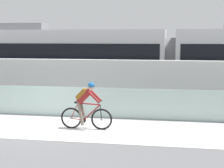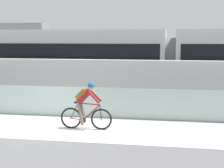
{
  "view_description": "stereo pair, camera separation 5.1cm",
  "coord_description": "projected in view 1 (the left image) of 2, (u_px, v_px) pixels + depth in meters",
  "views": [
    {
      "loc": [
        4.51,
        -11.77,
        3.07
      ],
      "look_at": [
        1.99,
        2.35,
        1.25
      ],
      "focal_mm": 59.14,
      "sensor_mm": 36.0,
      "label": 1
    },
    {
      "loc": [
        4.56,
        -11.76,
        3.07
      ],
      "look_at": [
        1.99,
        2.35,
        1.25
      ],
      "focal_mm": 59.14,
      "sensor_mm": 36.0,
      "label": 2
    }
  ],
  "objects": [
    {
      "name": "ground_plane",
      "position": [
        43.0,
        127.0,
        12.67
      ],
      "size": [
        200.0,
        200.0,
        0.0
      ],
      "primitive_type": "plane",
      "color": "slate"
    },
    {
      "name": "bike_path_deck",
      "position": [
        43.0,
        127.0,
        12.67
      ],
      "size": [
        32.0,
        3.2,
        0.01
      ],
      "primitive_type": "cube",
      "color": "beige",
      "rests_on": "ground"
    },
    {
      "name": "glass_parapet",
      "position": [
        60.0,
        101.0,
        14.4
      ],
      "size": [
        32.0,
        0.05,
        1.16
      ],
      "primitive_type": "cube",
      "color": "#ADC6C1",
      "rests_on": "ground"
    },
    {
      "name": "concrete_barrier_wall",
      "position": [
        73.0,
        84.0,
        16.1
      ],
      "size": [
        32.0,
        0.36,
        2.12
      ],
      "primitive_type": "cube",
      "color": "silver",
      "rests_on": "ground"
    },
    {
      "name": "tram_rail_near",
      "position": [
        87.0,
        98.0,
        18.66
      ],
      "size": [
        32.0,
        0.08,
        0.01
      ],
      "primitive_type": "cube",
      "color": "#595654",
      "rests_on": "ground"
    },
    {
      "name": "tram_rail_far",
      "position": [
        93.0,
        94.0,
        20.06
      ],
      "size": [
        32.0,
        0.08,
        0.01
      ],
      "primitive_type": "cube",
      "color": "#595654",
      "rests_on": "ground"
    },
    {
      "name": "tram",
      "position": [
        170.0,
        61.0,
        18.4
      ],
      "size": [
        22.56,
        2.54,
        3.81
      ],
      "color": "silver",
      "rests_on": "ground"
    },
    {
      "name": "cyclist_on_bike",
      "position": [
        86.0,
        106.0,
        12.3
      ],
      "size": [
        1.77,
        0.58,
        1.61
      ],
      "color": "black",
      "rests_on": "ground"
    }
  ]
}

